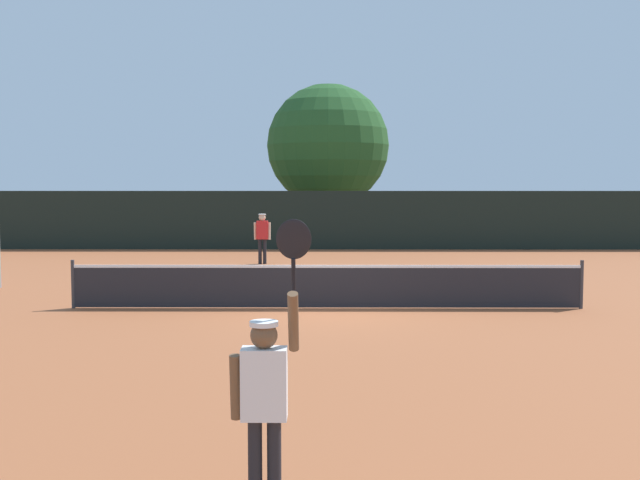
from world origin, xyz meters
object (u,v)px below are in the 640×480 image
object	(u,v)px
tennis_ball	(313,299)
parked_car_near	(365,223)
player_serving	(266,386)
player_receiving	(262,233)
large_tree	(328,146)

from	to	relation	value
tennis_ball	parked_car_near	bearing A→B (deg)	83.42
player_serving	player_receiving	size ratio (longest dim) A/B	1.45
tennis_ball	parked_car_near	size ratio (longest dim) A/B	0.02
large_tree	parked_car_near	world-z (taller)	large_tree
player_receiving	parked_car_near	size ratio (longest dim) A/B	0.40
player_serving	large_tree	distance (m)	29.88
player_receiving	large_tree	size ratio (longest dim) A/B	0.23
parked_car_near	player_receiving	bearing A→B (deg)	-106.73
player_serving	large_tree	size ratio (longest dim) A/B	0.33
parked_car_near	large_tree	bearing A→B (deg)	-139.79
tennis_ball	large_tree	bearing A→B (deg)	88.60
player_receiving	player_serving	bearing A→B (deg)	94.80
player_receiving	parked_car_near	distance (m)	12.52
player_serving	large_tree	xyz separation A→B (m)	(0.67, 29.67, 3.44)
large_tree	player_serving	bearing A→B (deg)	-91.30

